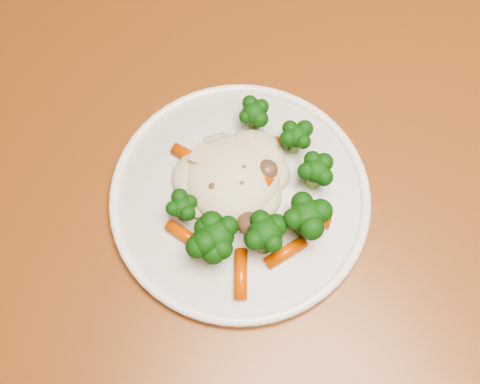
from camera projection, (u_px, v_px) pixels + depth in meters
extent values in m
plane|color=brown|center=(428.00, 320.00, 1.29)|extent=(3.00, 3.00, 0.00)
cube|color=brown|center=(309.00, 259.00, 0.59)|extent=(1.33, 1.01, 0.04)
cylinder|color=white|center=(240.00, 198.00, 0.58)|extent=(0.25, 0.25, 0.01)
ellipsoid|color=beige|center=(232.00, 174.00, 0.56)|extent=(0.11, 0.10, 0.04)
ellipsoid|color=black|center=(217.00, 241.00, 0.54)|extent=(0.05, 0.05, 0.04)
ellipsoid|color=black|center=(265.00, 238.00, 0.54)|extent=(0.05, 0.05, 0.04)
ellipsoid|color=black|center=(305.00, 221.00, 0.54)|extent=(0.05, 0.05, 0.05)
ellipsoid|color=black|center=(315.00, 175.00, 0.57)|extent=(0.04, 0.04, 0.04)
ellipsoid|color=black|center=(296.00, 141.00, 0.58)|extent=(0.04, 0.04, 0.03)
ellipsoid|color=black|center=(254.00, 117.00, 0.59)|extent=(0.04, 0.04, 0.03)
ellipsoid|color=black|center=(183.00, 210.00, 0.56)|extent=(0.03, 0.03, 0.03)
ellipsoid|color=black|center=(209.00, 245.00, 0.54)|extent=(0.05, 0.05, 0.04)
cylinder|color=#D64C05|center=(194.00, 158.00, 0.59)|extent=(0.03, 0.05, 0.01)
cylinder|color=#D64C05|center=(213.00, 152.00, 0.59)|extent=(0.04, 0.03, 0.01)
cylinder|color=#D64C05|center=(256.00, 143.00, 0.59)|extent=(0.05, 0.03, 0.01)
cylinder|color=#D64C05|center=(186.00, 236.00, 0.56)|extent=(0.03, 0.04, 0.01)
cylinder|color=#D64C05|center=(241.00, 274.00, 0.54)|extent=(0.03, 0.05, 0.01)
cylinder|color=#D64C05|center=(286.00, 252.00, 0.55)|extent=(0.04, 0.01, 0.01)
cylinder|color=#D64C05|center=(310.00, 217.00, 0.56)|extent=(0.04, 0.04, 0.01)
cylinder|color=#D64C05|center=(252.00, 174.00, 0.57)|extent=(0.03, 0.04, 0.01)
cylinder|color=#D64C05|center=(221.00, 166.00, 0.57)|extent=(0.04, 0.04, 0.01)
ellipsoid|color=brown|center=(240.00, 185.00, 0.56)|extent=(0.02, 0.02, 0.02)
ellipsoid|color=brown|center=(267.00, 169.00, 0.57)|extent=(0.02, 0.02, 0.01)
ellipsoid|color=brown|center=(214.00, 187.00, 0.56)|extent=(0.02, 0.02, 0.01)
ellipsoid|color=brown|center=(249.00, 223.00, 0.55)|extent=(0.02, 0.02, 0.02)
ellipsoid|color=brown|center=(242.00, 171.00, 0.57)|extent=(0.02, 0.02, 0.02)
cube|color=tan|center=(200.00, 156.00, 0.57)|extent=(0.03, 0.03, 0.01)
cube|color=tan|center=(240.00, 147.00, 0.58)|extent=(0.02, 0.02, 0.01)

